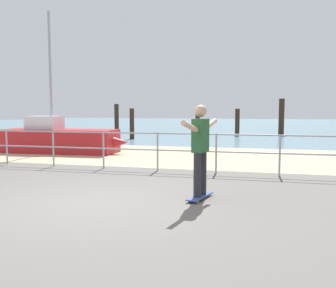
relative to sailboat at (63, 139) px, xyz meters
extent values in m
cube|color=#605B56|center=(4.42, -7.74, -0.52)|extent=(24.00, 10.00, 0.04)
cube|color=tan|center=(4.42, 0.26, -0.52)|extent=(24.00, 6.00, 0.04)
cube|color=slate|center=(4.42, 28.26, -0.52)|extent=(72.00, 50.00, 0.04)
cylinder|color=#9EA0A5|center=(-0.04, -3.14, 0.00)|extent=(0.05, 0.05, 1.05)
cylinder|color=#9EA0A5|center=(1.52, -3.14, 0.00)|extent=(0.05, 0.05, 1.05)
cylinder|color=#9EA0A5|center=(3.07, -3.14, 0.00)|extent=(0.05, 0.05, 1.05)
cylinder|color=#9EA0A5|center=(4.63, -3.14, 0.00)|extent=(0.05, 0.05, 1.05)
cylinder|color=#9EA0A5|center=(6.19, -3.14, 0.00)|extent=(0.05, 0.05, 1.05)
cylinder|color=#9EA0A5|center=(7.75, -3.14, 0.00)|extent=(0.05, 0.05, 1.05)
cylinder|color=#9EA0A5|center=(3.07, -3.14, 0.50)|extent=(12.46, 0.04, 0.04)
cylinder|color=#9EA0A5|center=(3.07, -3.14, 0.05)|extent=(12.46, 0.04, 0.04)
cube|color=#B21E23|center=(-0.16, -0.01, -0.07)|extent=(4.46, 1.59, 0.90)
cone|color=#B21E23|center=(2.04, 0.09, -0.07)|extent=(1.13, 0.81, 0.77)
cylinder|color=#9EA0A5|center=(-0.46, -0.02, 2.57)|extent=(0.10, 0.10, 4.38)
cube|color=silver|center=(-0.76, -0.03, 0.63)|extent=(1.24, 0.95, 0.50)
cube|color=#334C8C|center=(6.24, -5.94, -0.45)|extent=(0.39, 0.82, 0.02)
cylinder|color=orange|center=(6.25, -6.23, -0.49)|extent=(0.04, 0.07, 0.06)
cylinder|color=orange|center=(6.10, -6.19, -0.49)|extent=(0.04, 0.07, 0.06)
cylinder|color=orange|center=(6.39, -5.69, -0.49)|extent=(0.04, 0.07, 0.06)
cylinder|color=orange|center=(6.23, -5.65, -0.49)|extent=(0.04, 0.07, 0.06)
cylinder|color=#26262B|center=(6.21, -6.06, -0.04)|extent=(0.14, 0.14, 0.80)
cylinder|color=#26262B|center=(6.27, -5.82, -0.04)|extent=(0.14, 0.14, 0.80)
cube|color=#26592D|center=(6.24, -5.94, 0.66)|extent=(0.28, 0.40, 0.60)
sphere|color=tan|center=(6.24, -5.94, 1.10)|extent=(0.22, 0.22, 0.22)
cylinder|color=tan|center=(6.14, -6.37, 0.84)|extent=(0.22, 0.56, 0.23)
cylinder|color=tan|center=(6.35, -5.51, 0.84)|extent=(0.22, 0.56, 0.23)
cylinder|color=#332319|center=(-2.42, 11.15, 0.49)|extent=(0.30, 0.30, 2.03)
cylinder|color=#332319|center=(0.31, 6.73, 0.33)|extent=(0.25, 0.25, 1.71)
cylinder|color=#332319|center=(3.04, 12.22, 0.34)|extent=(0.30, 0.30, 1.72)
cylinder|color=#332319|center=(5.77, 11.20, 0.33)|extent=(0.29, 0.29, 1.70)
cylinder|color=#332319|center=(8.50, 12.40, 0.65)|extent=(0.35, 0.35, 2.35)
camera|label=1|loc=(7.32, -12.46, 1.13)|focal=39.26mm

